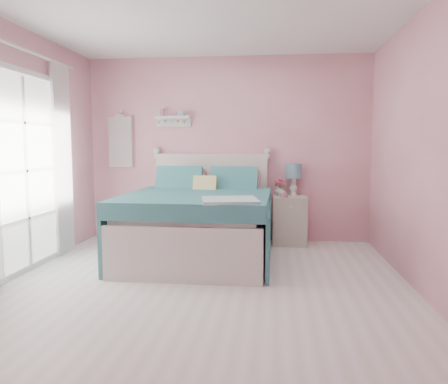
% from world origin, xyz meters
% --- Properties ---
extents(floor, '(4.50, 4.50, 0.00)m').
position_xyz_m(floor, '(0.00, 0.00, 0.00)').
color(floor, silver).
rests_on(floor, ground).
extents(room_shell, '(4.50, 4.50, 4.50)m').
position_xyz_m(room_shell, '(0.00, 0.00, 1.58)').
color(room_shell, '#C67E87').
rests_on(room_shell, floor).
extents(bed, '(1.71, 2.14, 1.24)m').
position_xyz_m(bed, '(-0.22, 1.18, 0.41)').
color(bed, silver).
rests_on(bed, floor).
extents(nightstand, '(0.46, 0.45, 0.66)m').
position_xyz_m(nightstand, '(0.89, 2.00, 0.33)').
color(nightstand, beige).
rests_on(nightstand, floor).
extents(table_lamp, '(0.22, 0.22, 0.44)m').
position_xyz_m(table_lamp, '(0.94, 2.12, 0.97)').
color(table_lamp, white).
rests_on(table_lamp, nightstand).
extents(vase, '(0.18, 0.18, 0.15)m').
position_xyz_m(vase, '(0.75, 2.06, 0.74)').
color(vase, silver).
rests_on(vase, nightstand).
extents(teacup, '(0.12, 0.12, 0.07)m').
position_xyz_m(teacup, '(0.80, 1.86, 0.70)').
color(teacup, pink).
rests_on(teacup, nightstand).
extents(roses, '(0.14, 0.11, 0.12)m').
position_xyz_m(roses, '(0.75, 2.05, 0.85)').
color(roses, '#BE4063').
rests_on(roses, vase).
extents(wall_shelf, '(0.50, 0.15, 0.25)m').
position_xyz_m(wall_shelf, '(-0.77, 2.19, 1.73)').
color(wall_shelf, silver).
rests_on(wall_shelf, room_shell).
extents(hanging_dress, '(0.34, 0.03, 0.72)m').
position_xyz_m(hanging_dress, '(-1.55, 2.18, 1.40)').
color(hanging_dress, white).
rests_on(hanging_dress, room_shell).
extents(french_door, '(0.04, 1.32, 2.16)m').
position_xyz_m(french_door, '(-1.97, 0.40, 1.07)').
color(french_door, silver).
rests_on(french_door, floor).
extents(curtain_far, '(0.04, 0.40, 2.32)m').
position_xyz_m(curtain_far, '(-1.92, 1.14, 1.18)').
color(curtain_far, white).
rests_on(curtain_far, floor).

